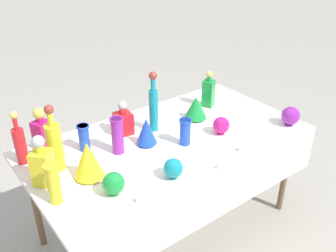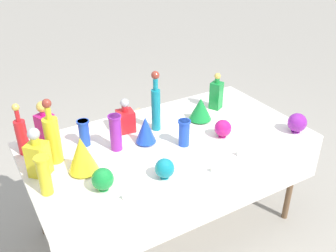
{
  "view_description": "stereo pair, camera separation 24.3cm",
  "coord_description": "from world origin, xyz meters",
  "px_view_note": "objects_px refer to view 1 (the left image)",
  "views": [
    {
      "loc": [
        -1.28,
        -1.69,
        2.04
      ],
      "look_at": [
        0.0,
        0.0,
        0.86
      ],
      "focal_mm": 40.0,
      "sensor_mm": 36.0,
      "label": 1
    },
    {
      "loc": [
        -1.08,
        -1.83,
        2.04
      ],
      "look_at": [
        0.0,
        0.0,
        0.86
      ],
      "focal_mm": 40.0,
      "sensor_mm": 36.0,
      "label": 2
    }
  ],
  "objects_px": {
    "slender_vase_0": "(84,137)",
    "tall_bottle_1": "(20,143)",
    "square_decanter_0": "(123,121)",
    "round_bowl_2": "(290,116)",
    "square_decanter_3": "(42,164)",
    "round_bowl_0": "(113,183)",
    "slender_vase_1": "(117,135)",
    "tall_bottle_2": "(55,144)",
    "slender_vase_3": "(185,131)",
    "fluted_vase_0": "(88,160)",
    "round_bowl_1": "(221,125)",
    "fluted_vase_1": "(196,107)",
    "round_bowl_3": "(173,168)",
    "square_decanter_1": "(209,92)",
    "cardboard_box_behind_left": "(120,141)",
    "fluted_vase_2": "(146,131)",
    "square_decanter_2": "(42,131)",
    "tall_bottle_0": "(154,105)",
    "slender_vase_2": "(54,183)"
  },
  "relations": [
    {
      "from": "square_decanter_2",
      "to": "round_bowl_3",
      "type": "xyz_separation_m",
      "value": [
        0.46,
        -0.74,
        -0.06
      ]
    },
    {
      "from": "tall_bottle_1",
      "to": "square_decanter_3",
      "type": "relative_size",
      "value": 1.13
    },
    {
      "from": "slender_vase_0",
      "to": "tall_bottle_1",
      "type": "bearing_deg",
      "value": 164.45
    },
    {
      "from": "square_decanter_3",
      "to": "fluted_vase_1",
      "type": "height_order",
      "value": "square_decanter_3"
    },
    {
      "from": "tall_bottle_1",
      "to": "fluted_vase_1",
      "type": "xyz_separation_m",
      "value": [
        1.19,
        -0.2,
        -0.04
      ]
    },
    {
      "from": "tall_bottle_2",
      "to": "slender_vase_3",
      "type": "xyz_separation_m",
      "value": [
        0.76,
        -0.24,
        -0.07
      ]
    },
    {
      "from": "fluted_vase_1",
      "to": "round_bowl_0",
      "type": "bearing_deg",
      "value": -156.71
    },
    {
      "from": "slender_vase_0",
      "to": "round_bowl_3",
      "type": "xyz_separation_m",
      "value": [
        0.27,
        -0.56,
        -0.03
      ]
    },
    {
      "from": "tall_bottle_0",
      "to": "slender_vase_3",
      "type": "height_order",
      "value": "tall_bottle_0"
    },
    {
      "from": "square_decanter_0",
      "to": "slender_vase_2",
      "type": "distance_m",
      "value": 0.76
    },
    {
      "from": "square_decanter_0",
      "to": "square_decanter_3",
      "type": "distance_m",
      "value": 0.67
    },
    {
      "from": "square_decanter_0",
      "to": "cardboard_box_behind_left",
      "type": "height_order",
      "value": "square_decanter_0"
    },
    {
      "from": "slender_vase_1",
      "to": "round_bowl_3",
      "type": "bearing_deg",
      "value": -74.89
    },
    {
      "from": "tall_bottle_0",
      "to": "slender_vase_2",
      "type": "distance_m",
      "value": 0.9
    },
    {
      "from": "square_decanter_0",
      "to": "round_bowl_3",
      "type": "relative_size",
      "value": 2.0
    },
    {
      "from": "slender_vase_0",
      "to": "round_bowl_0",
      "type": "distance_m",
      "value": 0.49
    },
    {
      "from": "round_bowl_2",
      "to": "square_decanter_0",
      "type": "bearing_deg",
      "value": 148.47
    },
    {
      "from": "fluted_vase_0",
      "to": "round_bowl_1",
      "type": "bearing_deg",
      "value": -5.77
    },
    {
      "from": "tall_bottle_1",
      "to": "square_decanter_2",
      "type": "height_order",
      "value": "tall_bottle_1"
    },
    {
      "from": "square_decanter_0",
      "to": "slender_vase_2",
      "type": "xyz_separation_m",
      "value": [
        -0.65,
        -0.4,
        0.03
      ]
    },
    {
      "from": "square_decanter_3",
      "to": "round_bowl_2",
      "type": "height_order",
      "value": "square_decanter_3"
    },
    {
      "from": "round_bowl_2",
      "to": "square_decanter_3",
      "type": "bearing_deg",
      "value": 166.26
    },
    {
      "from": "round_bowl_2",
      "to": "round_bowl_0",
      "type": "bearing_deg",
      "value": 176.36
    },
    {
      "from": "square_decanter_2",
      "to": "slender_vase_2",
      "type": "xyz_separation_m",
      "value": [
        -0.15,
        -0.54,
        -0.0
      ]
    },
    {
      "from": "tall_bottle_0",
      "to": "round_bowl_0",
      "type": "bearing_deg",
      "value": -142.59
    },
    {
      "from": "tall_bottle_2",
      "to": "slender_vase_1",
      "type": "height_order",
      "value": "tall_bottle_2"
    },
    {
      "from": "tall_bottle_0",
      "to": "slender_vase_3",
      "type": "relative_size",
      "value": 2.41
    },
    {
      "from": "tall_bottle_0",
      "to": "slender_vase_2",
      "type": "height_order",
      "value": "tall_bottle_0"
    },
    {
      "from": "fluted_vase_2",
      "to": "round_bowl_1",
      "type": "bearing_deg",
      "value": -21.96
    },
    {
      "from": "fluted_vase_1",
      "to": "fluted_vase_2",
      "type": "height_order",
      "value": "fluted_vase_2"
    },
    {
      "from": "tall_bottle_2",
      "to": "square_decanter_2",
      "type": "distance_m",
      "value": 0.27
    },
    {
      "from": "fluted_vase_2",
      "to": "fluted_vase_1",
      "type": "bearing_deg",
      "value": 9.36
    },
    {
      "from": "square_decanter_1",
      "to": "fluted_vase_1",
      "type": "height_order",
      "value": "square_decanter_1"
    },
    {
      "from": "square_decanter_2",
      "to": "square_decanter_3",
      "type": "relative_size",
      "value": 0.94
    },
    {
      "from": "slender_vase_2",
      "to": "fluted_vase_0",
      "type": "relative_size",
      "value": 1.01
    },
    {
      "from": "square_decanter_1",
      "to": "fluted_vase_0",
      "type": "xyz_separation_m",
      "value": [
        -1.15,
        -0.28,
        -0.0
      ]
    },
    {
      "from": "square_decanter_0",
      "to": "round_bowl_2",
      "type": "distance_m",
      "value": 1.16
    },
    {
      "from": "square_decanter_3",
      "to": "round_bowl_3",
      "type": "xyz_separation_m",
      "value": [
        0.59,
        -0.39,
        -0.06
      ]
    },
    {
      "from": "square_decanter_2",
      "to": "round_bowl_2",
      "type": "relative_size",
      "value": 2.06
    },
    {
      "from": "tall_bottle_1",
      "to": "square_decanter_2",
      "type": "distance_m",
      "value": 0.18
    },
    {
      "from": "square_decanter_1",
      "to": "fluted_vase_1",
      "type": "relative_size",
      "value": 1.66
    },
    {
      "from": "tall_bottle_0",
      "to": "fluted_vase_0",
      "type": "bearing_deg",
      "value": -159.7
    },
    {
      "from": "tall_bottle_1",
      "to": "slender_vase_2",
      "type": "distance_m",
      "value": 0.46
    },
    {
      "from": "tall_bottle_2",
      "to": "cardboard_box_behind_left",
      "type": "xyz_separation_m",
      "value": [
        0.93,
        0.95,
        -0.78
      ]
    },
    {
      "from": "tall_bottle_0",
      "to": "slender_vase_1",
      "type": "xyz_separation_m",
      "value": [
        -0.34,
        -0.1,
        -0.06
      ]
    },
    {
      "from": "slender_vase_1",
      "to": "round_bowl_2",
      "type": "bearing_deg",
      "value": -20.31
    },
    {
      "from": "square_decanter_0",
      "to": "round_bowl_3",
      "type": "distance_m",
      "value": 0.6
    },
    {
      "from": "fluted_vase_2",
      "to": "cardboard_box_behind_left",
      "type": "xyz_separation_m",
      "value": [
        0.37,
        1.04,
        -0.71
      ]
    },
    {
      "from": "tall_bottle_1",
      "to": "slender_vase_1",
      "type": "bearing_deg",
      "value": -26.11
    },
    {
      "from": "round_bowl_0",
      "to": "round_bowl_1",
      "type": "xyz_separation_m",
      "value": [
        0.9,
        0.12,
        -0.0
      ]
    }
  ]
}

